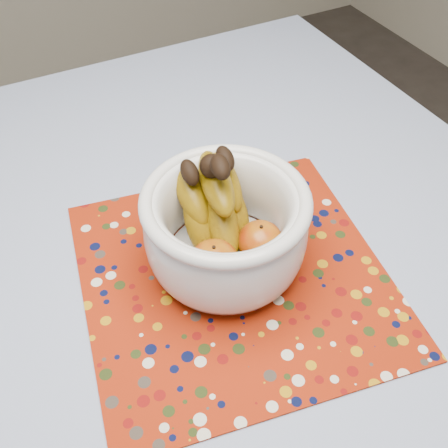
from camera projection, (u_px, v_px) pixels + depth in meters
name	position (u px, v px, depth m)	size (l,w,h in m)	color
table	(174.00, 301.00, 0.88)	(1.20, 1.20, 0.75)	brown
tablecloth	(171.00, 271.00, 0.82)	(1.32, 1.32, 0.01)	#6478A8
placemat	(234.00, 276.00, 0.81)	(0.45, 0.45, 0.00)	maroon
fruit_bowl	(223.00, 221.00, 0.76)	(0.24, 0.25, 0.20)	silver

